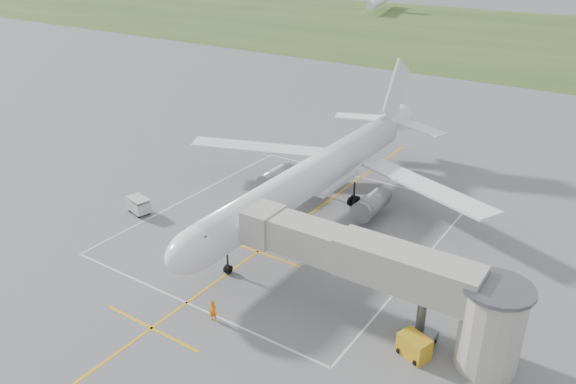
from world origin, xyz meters
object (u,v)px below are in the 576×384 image
Objects in this scene: jet_bridge at (396,278)px; ramp_worker_nose at (213,311)px; ramp_worker_wing at (271,190)px; airliner at (316,174)px; baggage_cart at (139,205)px; gpu_unit at (414,346)px.

jet_bridge reaches higher than ramp_worker_nose.
jet_bridge reaches higher than ramp_worker_wing.
baggage_cart is (-15.82, -11.41, -3.45)m from airliner.
gpu_unit is 0.89× the size of baggage_cart.
airliner is 21.22m from jet_bridge.
airliner is at bearing -117.07° from ramp_worker_wing.
jet_bridge is 7.91× the size of baggage_cart.
airliner is 21.80m from ramp_worker_nose.
ramp_worker_nose reaches higher than gpu_unit.
jet_bridge is at bearing 18.41° from ramp_worker_nose.
ramp_worker_nose is (3.41, -21.24, -3.48)m from airliner.
baggage_cart is at bearing 174.86° from jet_bridge.
ramp_worker_nose is 1.02× the size of ramp_worker_wing.
ramp_worker_wing is (-24.39, 16.33, 0.05)m from gpu_unit.
airliner is 2.00× the size of jet_bridge.
baggage_cart reaches higher than ramp_worker_wing.
ramp_worker_wing is at bearing 102.66° from ramp_worker_nose.
ramp_worker_nose is at bearing -142.19° from gpu_unit.
baggage_cart is at bearing -144.19° from airliner.
jet_bridge is 8.88× the size of gpu_unit.
ramp_worker_wing is at bearing 165.41° from gpu_unit.
gpu_unit is (18.36, -16.21, -3.55)m from airliner.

